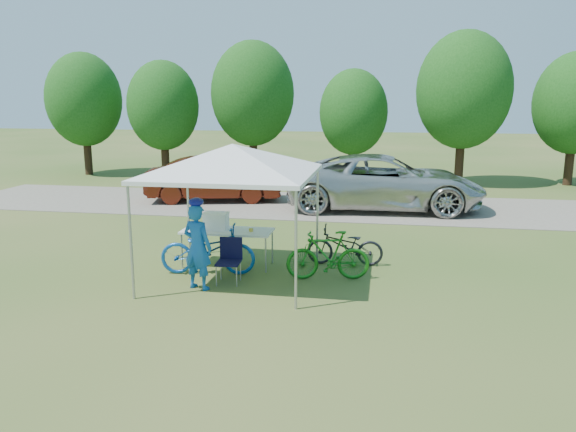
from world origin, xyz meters
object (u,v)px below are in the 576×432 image
at_px(cooler, 216,221).
at_px(minivan, 384,182).
at_px(folding_table, 227,232).
at_px(sedan, 214,179).
at_px(bike_dark, 345,246).
at_px(cyclist, 198,247).
at_px(bike_green, 328,255).
at_px(folding_chair, 230,256).
at_px(bike_blue, 208,250).

xyz_separation_m(cooler, minivan, (3.55, 6.98, -0.09)).
height_order(folding_table, sedan, sedan).
bearing_deg(cooler, bike_dark, 9.94).
bearing_deg(cyclist, folding_table, -77.31).
bearing_deg(bike_green, folding_chair, -86.01).
height_order(bike_dark, sedan, sedan).
bearing_deg(sedan, bike_dark, -156.92).
bearing_deg(folding_table, folding_chair, -71.92).
relative_size(bike_blue, bike_green, 1.17).
height_order(folding_chair, minivan, minivan).
xyz_separation_m(cyclist, bike_dark, (2.66, 2.05, -0.40)).
relative_size(folding_chair, bike_green, 0.53).
distance_m(cooler, bike_green, 2.61).
bearing_deg(bike_dark, folding_table, -81.46).
bearing_deg(folding_chair, bike_dark, 31.38).
xyz_separation_m(cyclist, bike_green, (2.39, 0.98, -0.33)).
distance_m(bike_blue, minivan, 8.41).
bearing_deg(bike_blue, folding_table, -27.83).
height_order(cyclist, sedan, cyclist).
xyz_separation_m(cyclist, bike_blue, (-0.10, 0.92, -0.31)).
xyz_separation_m(cooler, bike_blue, (0.01, -0.64, -0.48)).
relative_size(cooler, sedan, 0.11).
distance_m(folding_chair, minivan, 8.57).
distance_m(folding_table, cyclist, 1.57).
bearing_deg(cooler, bike_blue, -89.19).
bearing_deg(bike_green, cyclist, -77.66).
height_order(cooler, sedan, sedan).
relative_size(bike_green, sedan, 0.36).
relative_size(cyclist, sedan, 0.36).
relative_size(cooler, minivan, 0.08).
height_order(cooler, cyclist, cyclist).
bearing_deg(bike_dark, minivan, 170.73).
bearing_deg(folding_chair, cooler, 115.47).
bearing_deg(bike_dark, cyclist, -54.76).
height_order(bike_green, sedan, sedan).
distance_m(cyclist, minivan, 9.21).
bearing_deg(bike_blue, minivan, -32.27).
relative_size(bike_green, bike_dark, 1.02).
bearing_deg(sedan, cooler, -175.68).
height_order(bike_dark, minivan, minivan).
xyz_separation_m(folding_table, sedan, (-2.62, 7.45, 0.03)).
relative_size(bike_blue, minivan, 0.31).
height_order(folding_chair, cooler, cooler).
distance_m(cooler, bike_dark, 2.86).
height_order(cyclist, bike_blue, cyclist).
distance_m(bike_dark, minivan, 6.56).
xyz_separation_m(bike_green, minivan, (1.05, 7.55, 0.40)).
distance_m(cyclist, bike_dark, 3.38).
bearing_deg(sedan, minivan, -107.94).
distance_m(cooler, minivan, 7.83).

